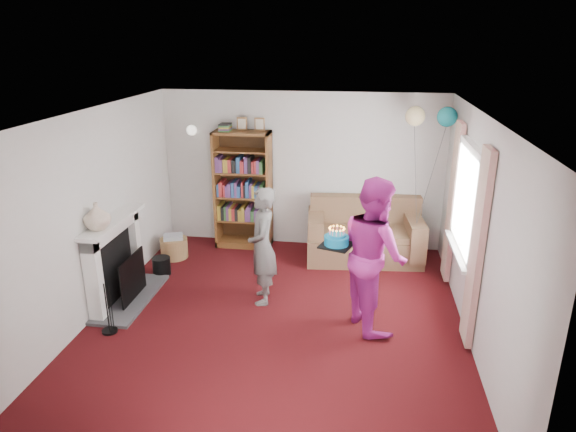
% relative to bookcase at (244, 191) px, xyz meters
% --- Properties ---
extents(ground, '(5.00, 5.00, 0.00)m').
position_rel_bookcase_xyz_m(ground, '(0.92, -2.30, -0.93)').
color(ground, black).
rests_on(ground, ground).
extents(wall_back, '(4.50, 0.02, 2.50)m').
position_rel_bookcase_xyz_m(wall_back, '(0.92, 0.21, 0.32)').
color(wall_back, silver).
rests_on(wall_back, ground).
extents(wall_left, '(0.02, 5.00, 2.50)m').
position_rel_bookcase_xyz_m(wall_left, '(-1.34, -2.30, 0.32)').
color(wall_left, silver).
rests_on(wall_left, ground).
extents(wall_right, '(0.02, 5.00, 2.50)m').
position_rel_bookcase_xyz_m(wall_right, '(3.18, -2.30, 0.32)').
color(wall_right, silver).
rests_on(wall_right, ground).
extents(ceiling, '(4.50, 5.00, 0.01)m').
position_rel_bookcase_xyz_m(ceiling, '(0.92, -2.30, 1.57)').
color(ceiling, white).
rests_on(ceiling, wall_back).
extents(fireplace, '(0.55, 1.80, 1.12)m').
position_rel_bookcase_xyz_m(fireplace, '(-1.17, -2.11, -0.42)').
color(fireplace, '#3F3F42').
rests_on(fireplace, ground).
extents(window_bay, '(0.14, 2.02, 2.20)m').
position_rel_bookcase_xyz_m(window_bay, '(3.13, -1.70, 0.27)').
color(window_bay, white).
rests_on(window_bay, ground).
extents(wall_sconce, '(0.16, 0.23, 0.16)m').
position_rel_bookcase_xyz_m(wall_sconce, '(-0.83, 0.06, 0.95)').
color(wall_sconce, gold).
rests_on(wall_sconce, ground).
extents(bookcase, '(0.90, 0.42, 2.11)m').
position_rel_bookcase_xyz_m(bookcase, '(0.00, 0.00, 0.00)').
color(bookcase, '#472B14').
rests_on(bookcase, ground).
extents(sofa, '(1.74, 0.92, 0.92)m').
position_rel_bookcase_xyz_m(sofa, '(1.96, -0.23, -0.59)').
color(sofa, brown).
rests_on(sofa, ground).
extents(wicker_basket, '(0.42, 0.42, 0.38)m').
position_rel_bookcase_xyz_m(wicker_basket, '(-0.98, -0.69, -0.76)').
color(wicker_basket, olive).
rests_on(wicker_basket, ground).
extents(person_striped, '(0.47, 0.62, 1.54)m').
position_rel_bookcase_xyz_m(person_striped, '(0.67, -1.86, -0.16)').
color(person_striped, black).
rests_on(person_striped, ground).
extents(person_magenta, '(0.99, 1.09, 1.83)m').
position_rel_bookcase_xyz_m(person_magenta, '(2.06, -2.23, -0.02)').
color(person_magenta, '#AE2286').
rests_on(person_magenta, ground).
extents(birthday_cake, '(0.34, 0.34, 0.22)m').
position_rel_bookcase_xyz_m(birthday_cake, '(1.63, -2.37, 0.18)').
color(birthday_cake, black).
rests_on(birthday_cake, ground).
extents(balloons, '(0.73, 0.41, 1.69)m').
position_rel_bookcase_xyz_m(balloons, '(2.81, -0.25, 1.29)').
color(balloons, '#3F3F3F').
rests_on(balloons, ground).
extents(mantel_vase, '(0.40, 0.40, 0.33)m').
position_rel_bookcase_xyz_m(mantel_vase, '(-1.20, -2.45, 0.36)').
color(mantel_vase, beige).
rests_on(mantel_vase, fireplace).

